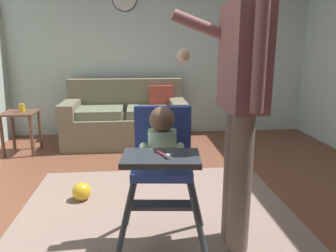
{
  "coord_description": "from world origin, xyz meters",
  "views": [
    {
      "loc": [
        -0.33,
        -2.2,
        1.27
      ],
      "look_at": [
        -0.15,
        -0.19,
        0.78
      ],
      "focal_mm": 34.26,
      "sensor_mm": 36.0,
      "label": 1
    }
  ],
  "objects_px": {
    "couch": "(126,119)",
    "adult_standing": "(240,100)",
    "toy_ball": "(82,191)",
    "side_table": "(21,123)",
    "high_chair": "(162,153)",
    "sippy_cup": "(22,108)"
  },
  "relations": [
    {
      "from": "couch",
      "to": "adult_standing",
      "type": "bearing_deg",
      "value": 17.6
    },
    {
      "from": "high_chair",
      "to": "toy_ball",
      "type": "relative_size",
      "value": 5.98
    },
    {
      "from": "couch",
      "to": "toy_ball",
      "type": "xyz_separation_m",
      "value": [
        -0.32,
        -1.76,
        -0.25
      ]
    },
    {
      "from": "toy_ball",
      "to": "adult_standing",
      "type": "bearing_deg",
      "value": -33.56
    },
    {
      "from": "couch",
      "to": "high_chair",
      "type": "xyz_separation_m",
      "value": [
        0.32,
        -2.51,
        0.32
      ]
    },
    {
      "from": "couch",
      "to": "high_chair",
      "type": "distance_m",
      "value": 2.55
    },
    {
      "from": "side_table",
      "to": "sippy_cup",
      "type": "distance_m",
      "value": 0.19
    },
    {
      "from": "couch",
      "to": "sippy_cup",
      "type": "relative_size",
      "value": 16.23
    },
    {
      "from": "high_chair",
      "to": "toy_ball",
      "type": "xyz_separation_m",
      "value": [
        -0.64,
        0.75,
        -0.57
      ]
    },
    {
      "from": "couch",
      "to": "sippy_cup",
      "type": "bearing_deg",
      "value": -74.07
    },
    {
      "from": "toy_ball",
      "to": "side_table",
      "type": "relative_size",
      "value": 0.31
    },
    {
      "from": "adult_standing",
      "to": "toy_ball",
      "type": "xyz_separation_m",
      "value": [
        -1.12,
        0.74,
        -0.89
      ]
    },
    {
      "from": "adult_standing",
      "to": "sippy_cup",
      "type": "height_order",
      "value": "adult_standing"
    },
    {
      "from": "toy_ball",
      "to": "side_table",
      "type": "xyz_separation_m",
      "value": [
        -0.95,
        1.4,
        0.3
      ]
    },
    {
      "from": "couch",
      "to": "toy_ball",
      "type": "distance_m",
      "value": 1.81
    },
    {
      "from": "high_chair",
      "to": "side_table",
      "type": "distance_m",
      "value": 2.7
    },
    {
      "from": "high_chair",
      "to": "toy_ball",
      "type": "distance_m",
      "value": 1.14
    },
    {
      "from": "adult_standing",
      "to": "toy_ball",
      "type": "distance_m",
      "value": 1.61
    },
    {
      "from": "high_chair",
      "to": "sippy_cup",
      "type": "xyz_separation_m",
      "value": [
        -1.56,
        2.15,
        -0.08
      ]
    },
    {
      "from": "high_chair",
      "to": "adult_standing",
      "type": "relative_size",
      "value": 0.55
    },
    {
      "from": "couch",
      "to": "high_chair",
      "type": "bearing_deg",
      "value": 7.28
    },
    {
      "from": "toy_ball",
      "to": "high_chair",
      "type": "bearing_deg",
      "value": -49.34
    }
  ]
}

